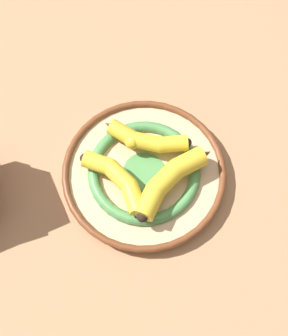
% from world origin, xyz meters
% --- Properties ---
extents(ground_plane, '(2.80, 2.80, 0.00)m').
position_xyz_m(ground_plane, '(0.00, 0.00, 0.00)').
color(ground_plane, '#A87A56').
extents(decorative_bowl, '(0.31, 0.31, 0.03)m').
position_xyz_m(decorative_bowl, '(-0.03, 0.03, 0.02)').
color(decorative_bowl, tan).
rests_on(decorative_bowl, ground_plane).
extents(banana_a, '(0.07, 0.16, 0.03)m').
position_xyz_m(banana_a, '(0.01, 0.06, 0.05)').
color(banana_a, gold).
rests_on(banana_a, decorative_bowl).
extents(banana_b, '(0.18, 0.09, 0.04)m').
position_xyz_m(banana_b, '(-0.04, -0.02, 0.05)').
color(banana_b, gold).
rests_on(banana_b, decorative_bowl).
extents(banana_c, '(0.09, 0.16, 0.03)m').
position_xyz_m(banana_c, '(-0.08, 0.06, 0.05)').
color(banana_c, yellow).
rests_on(banana_c, decorative_bowl).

